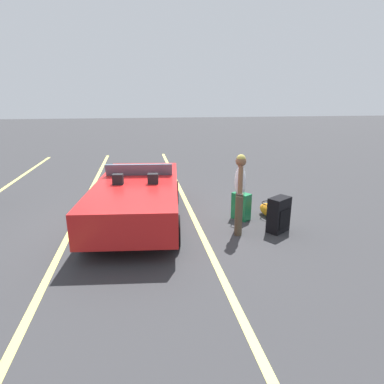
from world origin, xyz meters
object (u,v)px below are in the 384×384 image
suitcase_medium_bright (241,206)px  duffel_bag (269,210)px  traveler_person (240,190)px  suitcase_large_black (279,215)px  convertible_car (139,194)px

suitcase_medium_bright → duffel_bag: 0.74m
suitcase_medium_bright → duffel_bag: suitcase_medium_bright is taller
suitcase_medium_bright → traveler_person: size_ratio=0.57×
traveler_person → suitcase_large_black: bearing=-166.6°
traveler_person → convertible_car: bearing=-13.9°
traveler_person → duffel_bag: bearing=-124.7°
suitcase_large_black → traveler_person: bearing=-126.9°
suitcase_large_black → suitcase_medium_bright: (0.81, 0.55, -0.05)m
suitcase_large_black → suitcase_medium_bright: size_ratio=0.78×
suitcase_large_black → duffel_bag: 0.90m
convertible_car → suitcase_medium_bright: (-0.44, -2.31, -0.28)m
convertible_car → duffel_bag: 3.08m
suitcase_medium_bright → duffel_bag: (0.05, -0.72, -0.15)m
convertible_car → duffel_bag: bearing=-90.9°
suitcase_large_black → duffel_bag: suitcase_large_black is taller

